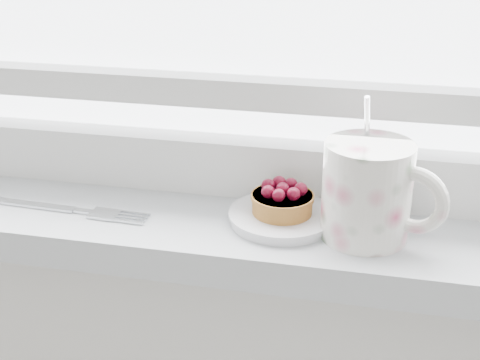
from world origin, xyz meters
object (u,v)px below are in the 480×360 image
(saucer, at_px, (282,217))
(raspberry_tart, at_px, (282,200))
(floral_mug, at_px, (370,190))
(fork, at_px, (60,208))

(saucer, xyz_separation_m, raspberry_tart, (-0.00, 0.00, 0.02))
(raspberry_tart, xyz_separation_m, floral_mug, (0.10, -0.02, 0.03))
(saucer, height_order, raspberry_tart, raspberry_tart)
(raspberry_tart, bearing_deg, fork, -174.03)
(saucer, distance_m, floral_mug, 0.11)
(raspberry_tart, relative_size, floral_mug, 0.46)
(floral_mug, bearing_deg, fork, -178.10)
(raspberry_tart, distance_m, floral_mug, 0.10)
(saucer, bearing_deg, floral_mug, -8.99)
(saucer, xyz_separation_m, floral_mug, (0.10, -0.02, 0.05))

